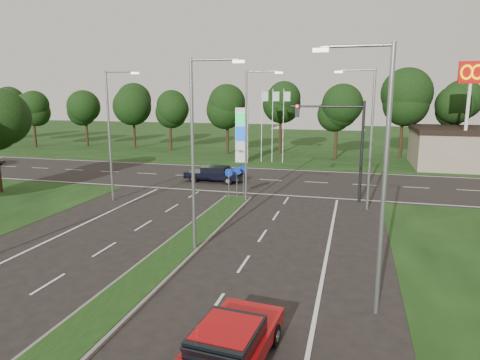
# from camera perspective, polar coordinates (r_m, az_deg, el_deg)

# --- Properties ---
(ground) EXTENTS (160.00, 160.00, 0.00)m
(ground) POSITION_cam_1_polar(r_m,az_deg,el_deg) (16.46, -16.58, -15.94)
(ground) COLOR black
(ground) RESTS_ON ground
(verge_far) EXTENTS (160.00, 50.00, 0.02)m
(verge_far) POSITION_cam_1_polar(r_m,az_deg,el_deg) (68.21, 8.27, 4.98)
(verge_far) COLOR black
(verge_far) RESTS_ON ground
(cross_road) EXTENTS (160.00, 12.00, 0.02)m
(cross_road) POSITION_cam_1_polar(r_m,az_deg,el_deg) (37.93, 2.60, 0.06)
(cross_road) COLOR black
(cross_road) RESTS_ON ground
(median_kerb) EXTENTS (2.00, 26.00, 0.12)m
(median_kerb) POSITION_cam_1_polar(r_m,az_deg,el_deg) (19.61, -10.40, -10.88)
(median_kerb) COLOR slate
(median_kerb) RESTS_ON ground
(streetlight_median_near) EXTENTS (2.53, 0.22, 9.00)m
(streetlight_median_near) POSITION_cam_1_polar(r_m,az_deg,el_deg) (19.76, -5.80, 4.49)
(streetlight_median_near) COLOR gray
(streetlight_median_near) RESTS_ON ground
(streetlight_median_far) EXTENTS (2.53, 0.22, 9.00)m
(streetlight_median_far) POSITION_cam_1_polar(r_m,az_deg,el_deg) (29.27, 1.20, 6.76)
(streetlight_median_far) COLOR gray
(streetlight_median_far) RESTS_ON ground
(streetlight_left_far) EXTENTS (2.53, 0.22, 9.00)m
(streetlight_left_far) POSITION_cam_1_polar(r_m,az_deg,el_deg) (31.05, -16.76, 6.55)
(streetlight_left_far) COLOR gray
(streetlight_left_far) RESTS_ON ground
(streetlight_right_far) EXTENTS (2.53, 0.22, 9.00)m
(streetlight_right_far) POSITION_cam_1_polar(r_m,az_deg,el_deg) (28.44, 16.73, 6.15)
(streetlight_right_far) COLOR gray
(streetlight_right_far) RESTS_ON ground
(streetlight_right_near) EXTENTS (2.53, 0.22, 9.00)m
(streetlight_right_near) POSITION_cam_1_polar(r_m,az_deg,el_deg) (14.54, 18.04, 1.53)
(streetlight_right_near) COLOR gray
(streetlight_right_near) RESTS_ON ground
(traffic_signal) EXTENTS (5.10, 0.42, 7.00)m
(traffic_signal) POSITION_cam_1_polar(r_m,az_deg,el_deg) (30.46, 13.55, 5.83)
(traffic_signal) COLOR black
(traffic_signal) RESTS_ON ground
(median_signs) EXTENTS (1.16, 1.76, 2.38)m
(median_signs) POSITION_cam_1_polar(r_m,az_deg,el_deg) (30.36, -0.48, 0.52)
(median_signs) COLOR gray
(median_signs) RESTS_ON ground
(gas_pylon) EXTENTS (5.80, 1.26, 8.00)m
(gas_pylon) POSITION_cam_1_polar(r_m,az_deg,el_deg) (47.07, 0.51, 6.20)
(gas_pylon) COLOR silver
(gas_pylon) RESTS_ON ground
(mcdonalds_sign) EXTENTS (2.20, 0.47, 10.40)m
(mcdonalds_sign) POSITION_cam_1_polar(r_m,az_deg,el_deg) (45.42, 28.32, 10.74)
(mcdonalds_sign) COLOR silver
(mcdonalds_sign) RESTS_ON ground
(treeline_far) EXTENTS (6.00, 6.00, 9.90)m
(treeline_far) POSITION_cam_1_polar(r_m,az_deg,el_deg) (52.86, 6.58, 10.64)
(treeline_far) COLOR black
(treeline_far) RESTS_ON ground
(red_sedan) EXTENTS (2.35, 4.88, 1.30)m
(red_sedan) POSITION_cam_1_polar(r_m,az_deg,el_deg) (12.46, -1.63, -21.28)
(red_sedan) COLOR #A0080C
(red_sedan) RESTS_ON ground
(navy_sedan) EXTENTS (4.94, 2.18, 1.34)m
(navy_sedan) POSITION_cam_1_polar(r_m,az_deg,el_deg) (36.87, -3.41, 0.86)
(navy_sedan) COLOR black
(navy_sedan) RESTS_ON ground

